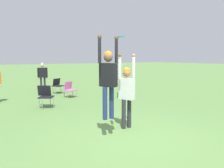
{
  "coord_description": "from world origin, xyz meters",
  "views": [
    {
      "loc": [
        -3.23,
        -4.23,
        2.05
      ],
      "look_at": [
        0.02,
        0.84,
        1.3
      ],
      "focal_mm": 35.0,
      "sensor_mm": 36.0,
      "label": 1
    }
  ],
  "objects_px": {
    "person_spectator_near": "(43,74)",
    "cooler_box": "(123,95)",
    "person_defending": "(127,89)",
    "person_jumping": "(108,76)",
    "camping_chair_2": "(45,95)",
    "camping_chair_3": "(116,78)",
    "frisbee": "(121,37)",
    "camping_chair_0": "(58,84)",
    "camping_chair_1": "(69,88)"
  },
  "relations": [
    {
      "from": "frisbee",
      "to": "camping_chair_0",
      "type": "bearing_deg",
      "value": 84.58
    },
    {
      "from": "camping_chair_2",
      "to": "person_spectator_near",
      "type": "height_order",
      "value": "person_spectator_near"
    },
    {
      "from": "camping_chair_0",
      "to": "camping_chair_3",
      "type": "xyz_separation_m",
      "value": [
        5.04,
        1.6,
        0.0
      ]
    },
    {
      "from": "person_jumping",
      "to": "person_defending",
      "type": "relative_size",
      "value": 0.98
    },
    {
      "from": "camping_chair_2",
      "to": "camping_chair_3",
      "type": "xyz_separation_m",
      "value": [
        6.62,
        4.78,
        -0.02
      ]
    },
    {
      "from": "person_defending",
      "to": "person_spectator_near",
      "type": "xyz_separation_m",
      "value": [
        -0.14,
        8.3,
        -0.1
      ]
    },
    {
      "from": "person_defending",
      "to": "camping_chair_0",
      "type": "bearing_deg",
      "value": 155.2
    },
    {
      "from": "frisbee",
      "to": "person_spectator_near",
      "type": "bearing_deg",
      "value": 88.66
    },
    {
      "from": "camping_chair_3",
      "to": "person_spectator_near",
      "type": "relative_size",
      "value": 0.5
    },
    {
      "from": "person_defending",
      "to": "cooler_box",
      "type": "height_order",
      "value": "person_defending"
    },
    {
      "from": "person_defending",
      "to": "frisbee",
      "type": "bearing_deg",
      "value": -82.3
    },
    {
      "from": "camping_chair_0",
      "to": "person_spectator_near",
      "type": "bearing_deg",
      "value": -97.76
    },
    {
      "from": "person_jumping",
      "to": "frisbee",
      "type": "distance_m",
      "value": 1.11
    },
    {
      "from": "camping_chair_0",
      "to": "camping_chair_2",
      "type": "relative_size",
      "value": 0.93
    },
    {
      "from": "person_defending",
      "to": "person_spectator_near",
      "type": "distance_m",
      "value": 8.3
    },
    {
      "from": "camping_chair_2",
      "to": "person_spectator_near",
      "type": "xyz_separation_m",
      "value": [
        1.08,
        4.4,
        0.51
      ]
    },
    {
      "from": "camping_chair_2",
      "to": "person_spectator_near",
      "type": "bearing_deg",
      "value": -71.05
    },
    {
      "from": "camping_chair_1",
      "to": "person_spectator_near",
      "type": "xyz_separation_m",
      "value": [
        -0.61,
        2.73,
        0.59
      ]
    },
    {
      "from": "camping_chair_1",
      "to": "camping_chair_3",
      "type": "height_order",
      "value": "camping_chair_3"
    },
    {
      "from": "camping_chair_1",
      "to": "camping_chair_3",
      "type": "relative_size",
      "value": 0.96
    },
    {
      "from": "person_jumping",
      "to": "cooler_box",
      "type": "bearing_deg",
      "value": -61.22
    },
    {
      "from": "camping_chair_0",
      "to": "camping_chair_3",
      "type": "distance_m",
      "value": 5.29
    },
    {
      "from": "person_spectator_near",
      "to": "cooler_box",
      "type": "relative_size",
      "value": 3.75
    },
    {
      "from": "frisbee",
      "to": "camping_chair_0",
      "type": "xyz_separation_m",
      "value": [
        0.69,
        7.27,
        -2.08
      ]
    },
    {
      "from": "frisbee",
      "to": "camping_chair_2",
      "type": "height_order",
      "value": "frisbee"
    },
    {
      "from": "camping_chair_3",
      "to": "camping_chair_0",
      "type": "bearing_deg",
      "value": 17.62
    },
    {
      "from": "camping_chair_0",
      "to": "cooler_box",
      "type": "relative_size",
      "value": 1.81
    },
    {
      "from": "person_defending",
      "to": "camping_chair_1",
      "type": "relative_size",
      "value": 2.62
    },
    {
      "from": "camping_chair_0",
      "to": "cooler_box",
      "type": "bearing_deg",
      "value": 95.04
    },
    {
      "from": "person_spectator_near",
      "to": "person_jumping",
      "type": "bearing_deg",
      "value": -92.67
    },
    {
      "from": "person_jumping",
      "to": "cooler_box",
      "type": "height_order",
      "value": "person_jumping"
    },
    {
      "from": "person_spectator_near",
      "to": "cooler_box",
      "type": "distance_m",
      "value": 5.3
    },
    {
      "from": "person_defending",
      "to": "person_jumping",
      "type": "bearing_deg",
      "value": -90.0
    },
    {
      "from": "camping_chair_3",
      "to": "frisbee",
      "type": "bearing_deg",
      "value": 57.16
    },
    {
      "from": "frisbee",
      "to": "camping_chair_3",
      "type": "bearing_deg",
      "value": 57.13
    },
    {
      "from": "camping_chair_2",
      "to": "cooler_box",
      "type": "xyz_separation_m",
      "value": [
        3.82,
        -0.06,
        -0.36
      ]
    },
    {
      "from": "cooler_box",
      "to": "frisbee",
      "type": "bearing_deg",
      "value": -125.99
    },
    {
      "from": "camping_chair_3",
      "to": "person_spectator_near",
      "type": "height_order",
      "value": "person_spectator_near"
    },
    {
      "from": "person_jumping",
      "to": "camping_chair_0",
      "type": "height_order",
      "value": "person_jumping"
    },
    {
      "from": "person_defending",
      "to": "person_spectator_near",
      "type": "relative_size",
      "value": 1.25
    },
    {
      "from": "camping_chair_1",
      "to": "camping_chair_2",
      "type": "height_order",
      "value": "camping_chair_2"
    },
    {
      "from": "person_jumping",
      "to": "frisbee",
      "type": "bearing_deg",
      "value": -96.0
    },
    {
      "from": "camping_chair_0",
      "to": "camping_chair_2",
      "type": "xyz_separation_m",
      "value": [
        -1.58,
        -3.18,
        0.03
      ]
    },
    {
      "from": "camping_chair_0",
      "to": "cooler_box",
      "type": "height_order",
      "value": "camping_chair_0"
    },
    {
      "from": "frisbee",
      "to": "camping_chair_2",
      "type": "distance_m",
      "value": 4.66
    },
    {
      "from": "cooler_box",
      "to": "camping_chair_2",
      "type": "bearing_deg",
      "value": 179.13
    },
    {
      "from": "frisbee",
      "to": "camping_chair_3",
      "type": "distance_m",
      "value": 10.77
    },
    {
      "from": "camping_chair_3",
      "to": "cooler_box",
      "type": "relative_size",
      "value": 1.86
    },
    {
      "from": "camping_chair_0",
      "to": "person_defending",
      "type": "bearing_deg",
      "value": 57.48
    },
    {
      "from": "person_defending",
      "to": "camping_chair_2",
      "type": "xyz_separation_m",
      "value": [
        -1.22,
        3.9,
        -0.61
      ]
    }
  ]
}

